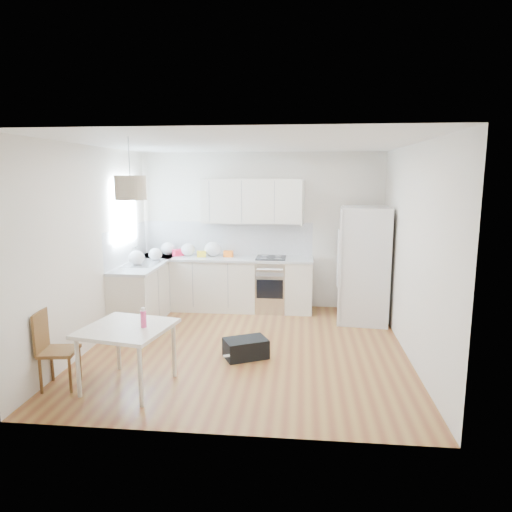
{
  "coord_description": "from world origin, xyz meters",
  "views": [
    {
      "loc": [
        0.71,
        -5.82,
        2.31
      ],
      "look_at": [
        0.08,
        0.4,
        1.2
      ],
      "focal_mm": 32.0,
      "sensor_mm": 36.0,
      "label": 1
    }
  ],
  "objects": [
    {
      "name": "grocery_bag_b",
      "position": [
        -1.25,
        1.86,
        1.03
      ],
      "size": [
        0.25,
        0.21,
        0.22
      ],
      "primitive_type": "ellipsoid",
      "color": "white",
      "rests_on": "counter_back"
    },
    {
      "name": "dining_chair",
      "position": [
        -1.9,
        -1.34,
        0.43
      ],
      "size": [
        0.41,
        0.41,
        0.87
      ],
      "primitive_type": null,
      "rotation": [
        0.0,
        0.0,
        0.15
      ],
      "color": "#513218",
      "rests_on": "floor"
    },
    {
      "name": "floor",
      "position": [
        0.0,
        0.0,
        0.0
      ],
      "size": [
        4.2,
        4.2,
        0.0
      ],
      "primitive_type": "plane",
      "color": "brown",
      "rests_on": "ground"
    },
    {
      "name": "sink",
      "position": [
        -1.8,
        1.15,
        0.92
      ],
      "size": [
        0.5,
        0.8,
        0.16
      ],
      "primitive_type": null,
      "color": "silver",
      "rests_on": "counter_left"
    },
    {
      "name": "counter_left",
      "position": [
        -1.8,
        1.2,
        0.9
      ],
      "size": [
        0.64,
        1.82,
        0.04
      ],
      "primitive_type": "cube",
      "color": "#AAACAF",
      "rests_on": "cabinets_left"
    },
    {
      "name": "grocery_bag_a",
      "position": [
        -1.63,
        1.9,
        1.03
      ],
      "size": [
        0.25,
        0.21,
        0.23
      ],
      "primitive_type": "ellipsoid",
      "color": "white",
      "rests_on": "counter_back"
    },
    {
      "name": "ceiling",
      "position": [
        0.0,
        0.0,
        2.7
      ],
      "size": [
        4.2,
        4.2,
        0.0
      ],
      "primitive_type": "plane",
      "rotation": [
        3.14,
        0.0,
        0.0
      ],
      "color": "white",
      "rests_on": "wall_back"
    },
    {
      "name": "upper_cabinets",
      "position": [
        -0.15,
        1.94,
        1.88
      ],
      "size": [
        1.7,
        0.32,
        0.75
      ],
      "primitive_type": "cube",
      "color": "silver",
      "rests_on": "wall_back"
    },
    {
      "name": "backsplash_back",
      "position": [
        -0.6,
        2.09,
        1.21
      ],
      "size": [
        3.0,
        0.01,
        0.58
      ],
      "primitive_type": "cube",
      "color": "silver",
      "rests_on": "wall_back"
    },
    {
      "name": "wall_back",
      "position": [
        0.0,
        2.1,
        1.35
      ],
      "size": [
        4.2,
        0.0,
        4.2
      ],
      "primitive_type": "plane",
      "rotation": [
        1.57,
        0.0,
        0.0
      ],
      "color": "silver",
      "rests_on": "floor"
    },
    {
      "name": "refrigerator",
      "position": [
        1.72,
        1.45,
        0.91
      ],
      "size": [
        0.96,
        1.0,
        1.83
      ],
      "primitive_type": null,
      "rotation": [
        0.0,
        0.0,
        -0.1
      ],
      "color": "silver",
      "rests_on": "floor"
    },
    {
      "name": "dining_table",
      "position": [
        -1.16,
        -1.25,
        0.62
      ],
      "size": [
        1.02,
        1.02,
        0.69
      ],
      "rotation": [
        0.0,
        0.0,
        -0.19
      ],
      "color": "beige",
      "rests_on": "floor"
    },
    {
      "name": "snack_yellow",
      "position": [
        -1.0,
        1.77,
        0.97
      ],
      "size": [
        0.17,
        0.12,
        0.1
      ],
      "primitive_type": "cube",
      "rotation": [
        0.0,
        0.0,
        0.16
      ],
      "color": "yellow",
      "rests_on": "counter_back"
    },
    {
      "name": "window_glassblock",
      "position": [
        -2.09,
        1.15,
        1.75
      ],
      "size": [
        0.02,
        1.0,
        1.0
      ],
      "primitive_type": "cube",
      "color": "#BFE0F9",
      "rests_on": "wall_left"
    },
    {
      "name": "range_oven",
      "position": [
        0.2,
        1.8,
        0.44
      ],
      "size": [
        0.5,
        0.61,
        0.88
      ],
      "primitive_type": null,
      "color": "silver",
      "rests_on": "floor"
    },
    {
      "name": "grocery_bag_c",
      "position": [
        -0.82,
        1.87,
        1.05
      ],
      "size": [
        0.28,
        0.24,
        0.25
      ],
      "primitive_type": "ellipsoid",
      "color": "white",
      "rests_on": "counter_back"
    },
    {
      "name": "cabinets_back",
      "position": [
        -0.6,
        1.8,
        0.44
      ],
      "size": [
        3.0,
        0.6,
        0.88
      ],
      "primitive_type": "cube",
      "color": "silver",
      "rests_on": "floor"
    },
    {
      "name": "gym_bag",
      "position": [
        0.02,
        -0.31,
        0.12
      ],
      "size": [
        0.63,
        0.55,
        0.24
      ],
      "primitive_type": "cube",
      "rotation": [
        0.0,
        0.0,
        0.46
      ],
      "color": "black",
      "rests_on": "floor"
    },
    {
      "name": "wall_left",
      "position": [
        -2.1,
        0.0,
        1.35
      ],
      "size": [
        0.0,
        4.2,
        4.2
      ],
      "primitive_type": "plane",
      "rotation": [
        1.57,
        0.0,
        1.57
      ],
      "color": "silver",
      "rests_on": "floor"
    },
    {
      "name": "grocery_bag_e",
      "position": [
        -1.86,
        0.98,
        1.03
      ],
      "size": [
        0.26,
        0.22,
        0.23
      ],
      "primitive_type": "ellipsoid",
      "color": "white",
      "rests_on": "counter_left"
    },
    {
      "name": "cabinets_left",
      "position": [
        -1.8,
        1.2,
        0.44
      ],
      "size": [
        0.6,
        1.8,
        0.88
      ],
      "primitive_type": "cube",
      "color": "silver",
      "rests_on": "floor"
    },
    {
      "name": "wall_right",
      "position": [
        2.1,
        0.0,
        1.35
      ],
      "size": [
        0.0,
        4.2,
        4.2
      ],
      "primitive_type": "plane",
      "rotation": [
        1.57,
        0.0,
        -1.57
      ],
      "color": "silver",
      "rests_on": "floor"
    },
    {
      "name": "snack_red",
      "position": [
        -1.43,
        1.84,
        0.98
      ],
      "size": [
        0.2,
        0.19,
        0.12
      ],
      "primitive_type": "cube",
      "rotation": [
        0.0,
        0.0,
        0.76
      ],
      "color": "red",
      "rests_on": "counter_back"
    },
    {
      "name": "snack_orange",
      "position": [
        -0.54,
        1.83,
        0.97
      ],
      "size": [
        0.16,
        0.11,
        0.11
      ],
      "primitive_type": "cube",
      "rotation": [
        0.0,
        0.0,
        -0.07
      ],
      "color": "orange",
      "rests_on": "counter_back"
    },
    {
      "name": "grocery_bag_d",
      "position": [
        -1.7,
        1.42,
        1.02
      ],
      "size": [
        0.22,
        0.19,
        0.2
      ],
      "primitive_type": "ellipsoid",
      "color": "white",
      "rests_on": "counter_back"
    },
    {
      "name": "pendant_lamp",
      "position": [
        -1.07,
        -1.18,
        2.18
      ],
      "size": [
        0.39,
        0.39,
        0.25
      ],
      "primitive_type": "cylinder",
      "rotation": [
        0.0,
        0.0,
        -0.25
      ],
      "color": "beige",
      "rests_on": "ceiling"
    },
    {
      "name": "drink_bottle",
      "position": [
        -0.97,
        -1.25,
        0.8
      ],
      "size": [
        0.07,
        0.07,
        0.22
      ],
      "primitive_type": "cylinder",
      "rotation": [
        0.0,
        0.0,
        -0.22
      ],
      "color": "#E63F7B",
      "rests_on": "dining_table"
    },
    {
      "name": "backsplash_left",
      "position": [
        -2.09,
        1.2,
        1.21
      ],
      "size": [
        0.01,
        1.8,
        0.58
      ],
      "primitive_type": "cube",
      "color": "silver",
      "rests_on": "wall_left"
    },
    {
      "name": "counter_back",
      "position": [
        -0.6,
        1.8,
        0.9
      ],
      "size": [
        3.02,
        0.64,
        0.04
      ],
      "primitive_type": "cube",
      "color": "#AAACAF",
      "rests_on": "cabinets_back"
    }
  ]
}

